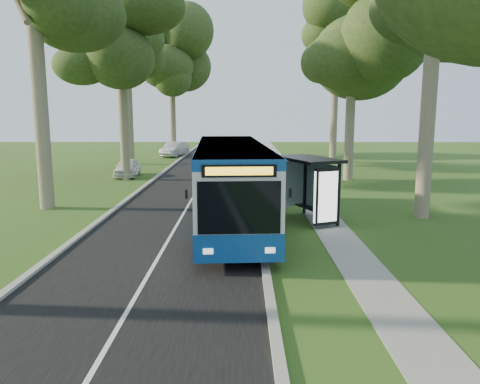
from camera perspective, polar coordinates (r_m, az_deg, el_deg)
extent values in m
plane|color=#345219|center=(15.73, 2.89, -7.97)|extent=(120.00, 120.00, 0.00)
cube|color=black|center=(25.57, -5.99, -1.05)|extent=(7.00, 100.00, 0.02)
cube|color=#9E9B93|center=(25.42, 1.88, -0.95)|extent=(0.25, 100.00, 0.12)
cube|color=#9E9B93|center=(26.18, -13.63, -0.91)|extent=(0.25, 100.00, 0.12)
cube|color=white|center=(25.57, -5.99, -1.03)|extent=(0.12, 100.00, 0.00)
cube|color=gray|center=(25.69, 8.58, -1.06)|extent=(1.50, 100.00, 0.02)
cube|color=silver|center=(19.93, -1.13, 1.46)|extent=(3.48, 13.06, 3.07)
cube|color=navy|center=(20.12, -1.12, -1.65)|extent=(3.52, 13.09, 0.86)
cube|color=navy|center=(19.78, -1.14, 5.37)|extent=(3.52, 13.09, 0.34)
cube|color=black|center=(13.53, -1.80, -1.94)|extent=(2.42, 0.20, 1.56)
cube|color=yellow|center=(13.32, -1.83, 2.56)|extent=(1.93, 0.14, 0.24)
cube|color=black|center=(13.98, -1.75, -7.94)|extent=(2.59, 0.28, 0.32)
cylinder|color=black|center=(16.38, -5.76, -5.25)|extent=(0.37, 1.14, 1.12)
cylinder|color=black|center=(16.31, 2.87, -5.28)|extent=(0.37, 1.14, 1.12)
cylinder|color=black|center=(23.92, -3.83, -0.44)|extent=(0.37, 1.14, 1.12)
cylinder|color=black|center=(23.87, 2.04, -0.44)|extent=(0.37, 1.14, 1.12)
cylinder|color=gray|center=(15.42, 4.04, -3.89)|extent=(0.07, 0.07, 2.31)
cube|color=#0D3598|center=(15.25, 4.08, -0.85)|extent=(0.08, 0.33, 0.57)
cylinder|color=yellow|center=(15.22, 3.95, -0.34)|extent=(0.04, 0.20, 0.20)
cube|color=white|center=(15.38, 4.05, -3.22)|extent=(0.08, 0.28, 0.37)
cube|color=black|center=(19.57, 10.74, -0.55)|extent=(0.14, 0.14, 2.69)
cube|color=black|center=(22.24, 9.47, 0.72)|extent=(0.14, 0.14, 2.69)
cube|color=black|center=(20.61, 8.35, 3.99)|extent=(2.92, 3.71, 0.13)
cube|color=silver|center=(20.90, 10.31, 0.42)|extent=(1.11, 2.54, 2.15)
cube|color=black|center=(19.33, 8.87, -0.62)|extent=(1.11, 0.60, 2.36)
cube|color=white|center=(19.25, 8.91, -0.66)|extent=(0.85, 0.38, 2.10)
cube|color=black|center=(21.32, 8.94, -2.00)|extent=(1.14, 1.94, 0.06)
cylinder|color=black|center=(23.55, 3.56, -0.98)|extent=(0.45, 0.45, 0.81)
cylinder|color=black|center=(23.48, 3.57, 0.03)|extent=(0.48, 0.48, 0.04)
imported|color=white|center=(35.83, -13.56, 2.90)|extent=(1.84, 4.03, 1.34)
imported|color=#A4A7AC|center=(51.16, -7.97, 5.19)|extent=(2.81, 5.00, 1.56)
cylinder|color=#7A6B56|center=(25.00, -23.31, 11.99)|extent=(0.71, 0.71, 12.19)
cylinder|color=#7A6B56|center=(33.99, -14.04, 9.71)|extent=(0.64, 0.64, 9.84)
ellipsoid|color=#274018|center=(34.41, -14.42, 18.39)|extent=(5.20, 5.20, 6.75)
cylinder|color=#7A6B56|center=(44.19, -13.42, 10.50)|extent=(0.68, 0.68, 11.10)
ellipsoid|color=#274018|center=(44.68, -13.73, 18.04)|extent=(5.20, 5.20, 7.61)
cylinder|color=#7A6B56|center=(53.54, -8.21, 10.02)|extent=(0.65, 0.65, 10.22)
ellipsoid|color=#274018|center=(53.84, -8.36, 15.78)|extent=(5.20, 5.20, 7.01)
cylinder|color=#7A6B56|center=(22.53, 22.04, 10.47)|extent=(0.66, 0.66, 10.67)
cylinder|color=#7A6B56|center=(33.81, 13.32, 10.00)|extent=(0.65, 0.65, 10.15)
ellipsoid|color=#274018|center=(34.28, 13.69, 18.99)|extent=(5.20, 5.20, 6.96)
cylinder|color=#7A6B56|center=(45.81, 11.42, 10.17)|extent=(0.66, 0.66, 10.51)
ellipsoid|color=#274018|center=(46.20, 11.67, 17.08)|extent=(5.20, 5.20, 7.21)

